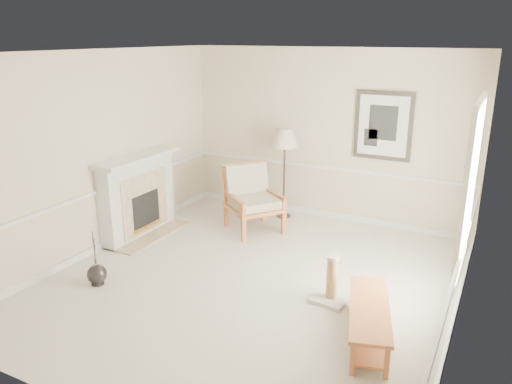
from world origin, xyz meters
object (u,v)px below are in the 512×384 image
Objects in this scene: floor_vase at (97,275)px; scratching_post at (331,287)px; floor_lamp at (285,140)px; bench at (369,317)px; armchair at (251,195)px.

floor_vase reaches higher than scratching_post.
scratching_post is at bearing 19.26° from floor_vase.
floor_vase is 3.79m from floor_lamp.
scratching_post is at bearing -54.64° from floor_lamp.
bench is at bearing -52.29° from floor_lamp.
bench is at bearing 6.66° from floor_vase.
bench is (2.58, -2.27, -0.31)m from armchair.
floor_vase is 3.45m from bench.
bench is 0.85m from scratching_post.
armchair is at bearing 139.58° from scratching_post.
armchair is at bearing 72.39° from floor_vase.
floor_lamp is 3.20m from scratching_post.
scratching_post is at bearing 136.00° from bench.
floor_vase reaches higher than bench.
floor_lamp reaches higher than bench.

